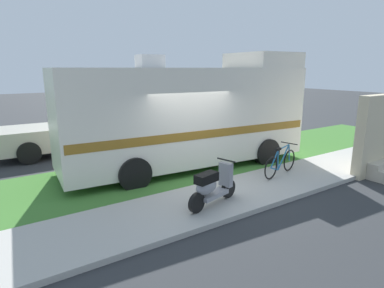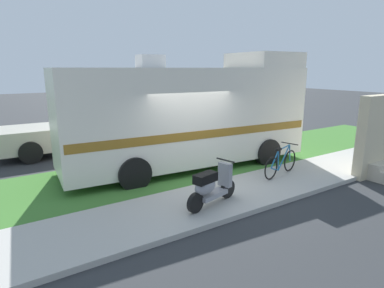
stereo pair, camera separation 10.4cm
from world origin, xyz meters
name	(u,v)px [view 2 (the right image)]	position (x,y,z in m)	size (l,w,h in m)	color
ground_plane	(200,184)	(0.00, 0.00, 0.00)	(80.00, 80.00, 0.00)	#2D3033
sidewalk	(227,197)	(0.00, -1.20, 0.06)	(24.00, 2.00, 0.12)	#ADAAA3
grass_strip	(173,169)	(0.00, 1.50, 0.04)	(24.00, 3.40, 0.08)	#3D752D
motorhome_rv	(190,114)	(0.67, 1.53, 1.74)	(7.93, 2.93, 3.65)	silver
scooter	(211,186)	(-0.73, -1.50, 0.58)	(1.55, 0.63, 0.97)	black
bicycle	(281,163)	(2.21, -0.90, 0.49)	(1.68, 0.55, 0.88)	black
pickup_truck_near	(87,125)	(-1.46, 5.69, 0.97)	(5.44, 2.15, 1.82)	#B7B29E
porch_steps	(382,144)	(4.94, -2.29, 0.97)	(2.00, 1.26, 2.40)	#BCB29E
bottle_green	(358,163)	(4.90, -1.67, 0.23)	(0.08, 0.08, 0.25)	brown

